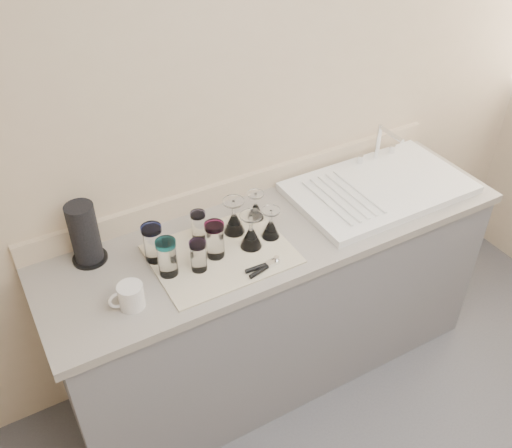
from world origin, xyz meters
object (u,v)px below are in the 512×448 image
tumbler_teal (153,243)px  paper_towel_roll (85,234)px  tumbler_lavender (215,240)px  white_mug (130,296)px  tumbler_purple (199,225)px  goblet_back_left (234,221)px  goblet_back_right (256,210)px  sink_unit (379,187)px  tumbler_magenta (167,257)px  can_opener (263,267)px  goblet_front_left (251,236)px  goblet_front_right (271,227)px  tumbler_blue (198,255)px

tumbler_teal → paper_towel_roll: paper_towel_roll is taller
tumbler_lavender → white_mug: bearing=-166.1°
tumbler_teal → tumbler_purple: 0.21m
tumbler_lavender → goblet_back_left: 0.17m
tumbler_purple → goblet_back_right: (0.27, 0.00, -0.02)m
sink_unit → paper_towel_roll: paper_towel_roll is taller
goblet_back_left → tumbler_lavender: bearing=-144.2°
tumbler_teal → white_mug: bearing=-130.8°
tumbler_teal → goblet_back_left: same height
white_mug → paper_towel_roll: bearing=99.9°
tumbler_magenta → can_opener: tumbler_magenta is taller
tumbler_magenta → goblet_front_left: goblet_front_left is taller
tumbler_lavender → goblet_front_right: 0.25m
tumbler_purple → goblet_back_left: bearing=-14.3°
tumbler_blue → sink_unit: bearing=5.2°
tumbler_blue → white_mug: size_ratio=0.98×
tumbler_blue → goblet_back_left: goblet_back_left is taller
tumbler_teal → tumbler_lavender: (0.22, -0.10, -0.00)m
goblet_back_right → paper_towel_roll: paper_towel_roll is taller
tumbler_teal → can_opener: size_ratio=1.10×
tumbler_teal → can_opener: (0.34, -0.26, -0.07)m
tumbler_purple → tumbler_lavender: 0.14m
tumbler_blue → goblet_back_right: bearing=26.9°
tumbler_magenta → tumbler_blue: size_ratio=1.18×
goblet_back_right → tumbler_purple: bearing=-179.6°
tumbler_teal → tumbler_blue: size_ratio=1.21×
tumbler_teal → goblet_back_left: (0.36, -0.00, -0.03)m
tumbler_teal → white_mug: (-0.17, -0.19, -0.04)m
sink_unit → tumbler_lavender: 0.87m
tumbler_blue → tumbler_purple: bearing=65.0°
tumbler_blue → paper_towel_roll: bearing=142.2°
sink_unit → white_mug: (-1.26, -0.14, 0.03)m
tumbler_teal → paper_towel_roll: (-0.22, 0.13, 0.04)m
tumbler_teal → goblet_front_left: size_ratio=1.01×
goblet_front_left → can_opener: goblet_front_left is taller
sink_unit → tumbler_blue: bearing=-174.8°
goblet_front_left → paper_towel_roll: bearing=157.0°
tumbler_purple → tumbler_blue: (-0.08, -0.18, 0.00)m
tumbler_magenta → can_opener: (0.33, -0.16, -0.07)m
goblet_front_left → paper_towel_roll: paper_towel_roll is taller
white_mug → tumbler_teal: bearing=49.2°
tumbler_teal → tumbler_magenta: 0.11m
goblet_back_left → paper_towel_roll: paper_towel_roll is taller
goblet_front_left → paper_towel_roll: (-0.59, 0.25, 0.07)m
sink_unit → goblet_back_left: size_ratio=5.13×
tumbler_purple → sink_unit: bearing=-5.8°
tumbler_lavender → goblet_front_left: 0.15m
goblet_back_left → goblet_front_right: size_ratio=1.18×
white_mug → goblet_front_right: bearing=8.1°
goblet_back_right → paper_towel_roll: 0.72m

